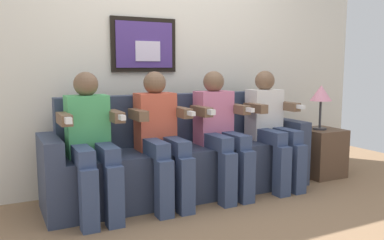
% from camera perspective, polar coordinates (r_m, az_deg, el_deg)
% --- Properties ---
extents(ground_plane, '(6.27, 6.27, 0.00)m').
position_cam_1_polar(ground_plane, '(3.39, 1.17, -12.12)').
color(ground_plane, '#8C6B4C').
extents(back_wall_assembly, '(4.82, 0.10, 2.60)m').
position_cam_1_polar(back_wall_assembly, '(3.88, -4.22, 9.92)').
color(back_wall_assembly, silver).
rests_on(back_wall_assembly, ground_plane).
extents(couch, '(2.42, 0.58, 0.90)m').
position_cam_1_polar(couch, '(3.58, -1.29, -5.82)').
color(couch, '#333D56').
rests_on(couch, ground_plane).
extents(person_leftmost, '(0.46, 0.56, 1.11)m').
position_cam_1_polar(person_leftmost, '(3.09, -14.33, -2.66)').
color(person_leftmost, '#4CB266').
rests_on(person_leftmost, ground_plane).
extents(person_left_center, '(0.46, 0.56, 1.11)m').
position_cam_1_polar(person_left_center, '(3.26, -4.53, -1.93)').
color(person_left_center, '#D8593F').
rests_on(person_left_center, ground_plane).
extents(person_right_center, '(0.46, 0.56, 1.11)m').
position_cam_1_polar(person_right_center, '(3.51, 4.08, -1.22)').
color(person_right_center, pink).
rests_on(person_right_center, ground_plane).
extents(person_rightmost, '(0.46, 0.56, 1.11)m').
position_cam_1_polar(person_rightmost, '(3.83, 11.40, -0.61)').
color(person_rightmost, white).
rests_on(person_rightmost, ground_plane).
extents(side_table_right, '(0.40, 0.40, 0.50)m').
position_cam_1_polar(side_table_right, '(4.40, 18.06, -4.47)').
color(side_table_right, brown).
rests_on(side_table_right, ground_plane).
extents(table_lamp, '(0.22, 0.22, 0.46)m').
position_cam_1_polar(table_lamp, '(4.28, 18.11, 3.43)').
color(table_lamp, '#333338').
rests_on(table_lamp, side_table_right).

